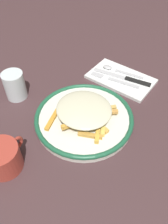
# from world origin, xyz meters

# --- Properties ---
(ground_plane) EXTENTS (2.60, 2.60, 0.00)m
(ground_plane) POSITION_xyz_m (0.00, 0.00, 0.00)
(ground_plane) COLOR #422C2F
(plate) EXTENTS (0.29, 0.29, 0.03)m
(plate) POSITION_xyz_m (0.00, 0.00, 0.01)
(plate) COLOR silver
(plate) RESTS_ON ground_plane
(fries_heap) EXTENTS (0.20, 0.17, 0.04)m
(fries_heap) POSITION_xyz_m (0.00, -0.00, 0.05)
(fries_heap) COLOR #D5AC54
(fries_heap) RESTS_ON plate
(napkin) EXTENTS (0.15, 0.23, 0.01)m
(napkin) POSITION_xyz_m (0.23, -0.00, 0.01)
(napkin) COLOR white
(napkin) RESTS_ON ground_plane
(fork) EXTENTS (0.04, 0.18, 0.00)m
(fork) POSITION_xyz_m (0.21, 0.01, 0.01)
(fork) COLOR silver
(fork) RESTS_ON napkin
(knife) EXTENTS (0.04, 0.21, 0.01)m
(knife) POSITION_xyz_m (0.24, -0.02, 0.01)
(knife) COLOR black
(knife) RESTS_ON napkin
(spoon) EXTENTS (0.03, 0.15, 0.01)m
(spoon) POSITION_xyz_m (0.26, 0.03, 0.01)
(spoon) COLOR silver
(spoon) RESTS_ON napkin
(water_glass) EXTENTS (0.07, 0.07, 0.09)m
(water_glass) POSITION_xyz_m (-0.03, 0.24, 0.04)
(water_glass) COLOR silver
(water_glass) RESTS_ON ground_plane
(coffee_mug) EXTENTS (0.11, 0.09, 0.07)m
(coffee_mug) POSITION_xyz_m (-0.23, 0.08, 0.04)
(coffee_mug) COLOR #AD3C30
(coffee_mug) RESTS_ON ground_plane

